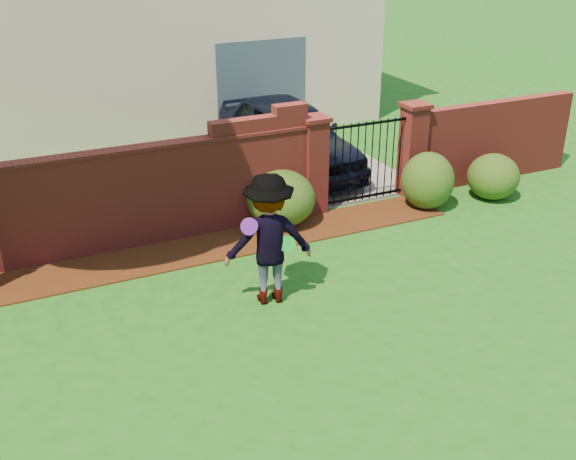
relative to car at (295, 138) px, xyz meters
name	(u,v)px	position (x,y,z in m)	size (l,w,h in m)	color
ground	(288,352)	(-3.02, -6.13, -0.79)	(80.00, 80.00, 0.01)	#1D5916
mulch_bed	(151,259)	(-3.97, -2.79, -0.77)	(11.10, 1.08, 0.03)	#37190A
brick_wall	(71,205)	(-5.03, -2.13, 0.14)	(8.70, 0.31, 2.16)	maroon
brick_wall_return	(491,141)	(3.58, -2.13, 0.07)	(4.00, 0.25, 1.70)	maroon
pillar_left	(314,165)	(-0.62, -2.13, 0.17)	(0.50, 0.50, 1.88)	maroon
pillar_right	(412,149)	(1.58, -2.13, 0.17)	(0.50, 0.50, 1.88)	maroon
iron_gate	(364,162)	(0.48, -2.13, 0.07)	(1.78, 0.03, 1.60)	black
driveway	(279,146)	(0.48, 1.87, -0.78)	(3.20, 8.00, 0.01)	slate
car	(295,138)	(0.00, 0.00, 0.00)	(1.85, 4.60, 1.57)	black
shrub_left	(281,198)	(-1.43, -2.39, -0.27)	(1.26, 1.26, 1.03)	#204414
shrub_middle	(428,181)	(1.46, -2.86, -0.23)	(1.01, 1.01, 1.11)	#204414
shrub_right	(493,177)	(2.94, -3.01, -0.33)	(1.03, 1.03, 0.91)	#204414
man	(269,240)	(-2.71, -4.81, 0.20)	(1.28, 0.73, 1.97)	gray
frisbee_purple	(249,226)	(-3.06, -4.92, 0.54)	(0.25, 0.25, 0.02)	purple
frisbee_green	(287,244)	(-2.52, -5.01, 0.20)	(0.25, 0.25, 0.02)	green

